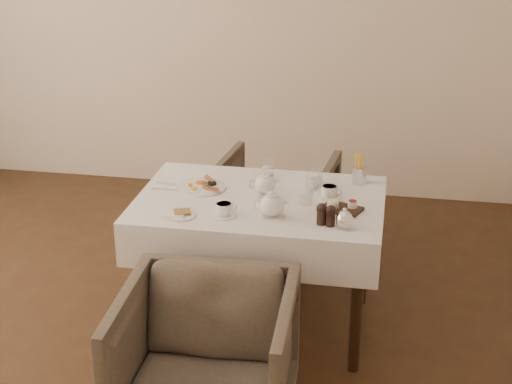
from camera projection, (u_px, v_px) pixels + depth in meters
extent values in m
plane|color=#311C10|center=(130.00, 361.00, 4.02)|extent=(5.00, 5.00, 0.00)
plane|color=beige|center=(230.00, 1.00, 5.75)|extent=(4.50, 0.00, 4.50)
cube|color=black|center=(260.00, 205.00, 4.09)|extent=(1.20, 0.80, 0.04)
cube|color=white|center=(260.00, 219.00, 4.12)|extent=(1.28, 0.88, 0.23)
cylinder|color=black|center=(180.00, 233.00, 4.63)|extent=(0.06, 0.06, 0.70)
cylinder|color=black|center=(364.00, 248.00, 4.44)|extent=(0.06, 0.06, 0.70)
cylinder|color=black|center=(144.00, 289.00, 4.01)|extent=(0.06, 0.06, 0.70)
cylinder|color=black|center=(356.00, 309.00, 3.83)|extent=(0.06, 0.06, 0.70)
imported|color=#494035|center=(206.00, 363.00, 3.40)|extent=(0.77, 0.79, 0.70)
imported|color=#494035|center=(275.00, 208.00, 5.02)|extent=(0.78, 0.80, 0.67)
cylinder|color=white|center=(201.00, 187.00, 4.21)|extent=(0.27, 0.27, 0.01)
ellipsoid|color=#B56820|center=(201.00, 182.00, 4.24)|extent=(0.07, 0.06, 0.02)
cylinder|color=brown|center=(210.00, 179.00, 4.27)|extent=(0.08, 0.09, 0.02)
cylinder|color=black|center=(212.00, 183.00, 4.22)|extent=(0.05, 0.05, 0.02)
cube|color=maroon|center=(212.00, 189.00, 4.15)|extent=(0.09, 0.06, 0.01)
ellipsoid|color=#264C19|center=(207.00, 186.00, 4.19)|extent=(0.05, 0.04, 0.02)
cylinder|color=white|center=(180.00, 214.00, 3.87)|extent=(0.16, 0.16, 0.01)
cube|color=brown|center=(182.00, 212.00, 3.87)|extent=(0.10, 0.10, 0.01)
cube|color=white|center=(174.00, 215.00, 3.86)|extent=(0.11, 0.08, 0.01)
cylinder|color=white|center=(312.00, 181.00, 4.19)|extent=(0.08, 0.08, 0.07)
cylinder|color=white|center=(224.00, 215.00, 3.87)|extent=(0.13, 0.13, 0.01)
cylinder|color=white|center=(224.00, 209.00, 3.86)|extent=(0.11, 0.11, 0.06)
cylinder|color=olive|center=(224.00, 204.00, 3.85)|extent=(0.07, 0.07, 0.00)
cylinder|color=white|center=(329.00, 197.00, 4.09)|extent=(0.13, 0.13, 0.01)
cylinder|color=white|center=(329.00, 191.00, 4.07)|extent=(0.10, 0.10, 0.06)
cylinder|color=olive|center=(330.00, 186.00, 4.06)|extent=(0.07, 0.07, 0.00)
cylinder|color=silver|center=(267.00, 168.00, 4.36)|extent=(0.09, 0.09, 0.10)
cylinder|color=silver|center=(306.00, 194.00, 3.99)|extent=(0.08, 0.08, 0.10)
cylinder|color=silver|center=(316.00, 176.00, 4.25)|extent=(0.08, 0.08, 0.09)
cube|color=black|center=(341.00, 209.00, 3.92)|extent=(0.23, 0.19, 0.02)
cylinder|color=white|center=(333.00, 204.00, 3.92)|extent=(0.06, 0.06, 0.03)
cylinder|color=maroon|center=(353.00, 204.00, 3.91)|extent=(0.05, 0.05, 0.03)
cylinder|color=silver|center=(359.00, 175.00, 4.26)|extent=(0.08, 0.08, 0.09)
cube|color=silver|center=(172.00, 185.00, 4.25)|extent=(0.19, 0.05, 0.00)
cube|color=silver|center=(168.00, 190.00, 4.18)|extent=(0.18, 0.02, 0.00)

